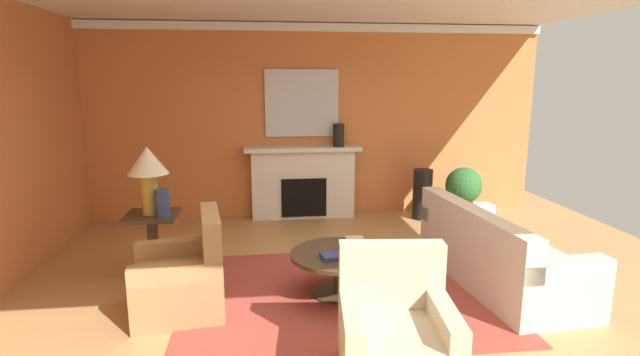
{
  "coord_description": "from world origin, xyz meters",
  "views": [
    {
      "loc": [
        -0.77,
        -4.58,
        2.16
      ],
      "look_at": [
        -0.08,
        1.04,
        1.0
      ],
      "focal_mm": 27.19,
      "sensor_mm": 36.0,
      "label": 1
    }
  ],
  "objects": [
    {
      "name": "sofa",
      "position": [
        1.7,
        0.05,
        0.3
      ],
      "size": [
        1.08,
        2.17,
        0.85
      ],
      "color": "beige",
      "rests_on": "ground_plane"
    },
    {
      "name": "wall_fireplace",
      "position": [
        0.0,
        3.04,
        1.5
      ],
      "size": [
        7.36,
        0.12,
        3.0
      ],
      "primitive_type": "cube",
      "color": "#CC723D",
      "rests_on": "ground_plane"
    },
    {
      "name": "armchair_near_window",
      "position": [
        -1.53,
        -0.19,
        0.31
      ],
      "size": [
        0.9,
        0.9,
        0.95
      ],
      "color": "#9E7A4C",
      "rests_on": "ground_plane"
    },
    {
      "name": "book_red_cover",
      "position": [
        -0.11,
        -0.17,
        0.47
      ],
      "size": [
        0.24,
        0.23,
        0.04
      ],
      "primitive_type": "cube",
      "rotation": [
        0.0,
        0.0,
        0.18
      ],
      "color": "navy",
      "rests_on": "coffee_table"
    },
    {
      "name": "area_rug",
      "position": [
        -0.01,
        -0.03,
        0.01
      ],
      "size": [
        3.12,
        2.45,
        0.01
      ],
      "primitive_type": "cube",
      "color": "#993D33",
      "rests_on": "ground_plane"
    },
    {
      "name": "vase_on_side_table",
      "position": [
        -1.84,
        0.65,
        0.85
      ],
      "size": [
        0.15,
        0.15,
        0.3
      ],
      "primitive_type": "cylinder",
      "color": "navy",
      "rests_on": "side_table"
    },
    {
      "name": "mantel_mirror",
      "position": [
        -0.12,
        2.95,
        1.79
      ],
      "size": [
        1.14,
        0.04,
        1.03
      ],
      "primitive_type": "cube",
      "color": "silver"
    },
    {
      "name": "armchair_facing_fireplace",
      "position": [
        0.17,
        -1.46,
        0.31
      ],
      "size": [
        0.88,
        0.88,
        0.95
      ],
      "color": "#C1B293",
      "rests_on": "ground_plane"
    },
    {
      "name": "book_art_folio",
      "position": [
        0.13,
        0.02,
        0.51
      ],
      "size": [
        0.26,
        0.17,
        0.03
      ],
      "primitive_type": "cube",
      "rotation": [
        0.0,
        0.0,
        0.01
      ],
      "color": "tan",
      "rests_on": "coffee_table"
    },
    {
      "name": "vase_tall_corner",
      "position": [
        1.72,
        2.53,
        0.39
      ],
      "size": [
        0.3,
        0.3,
        0.79
      ],
      "primitive_type": "cylinder",
      "color": "black",
      "rests_on": "ground_plane"
    },
    {
      "name": "book_small_novel",
      "position": [
        0.17,
        0.09,
        0.54
      ],
      "size": [
        0.2,
        0.21,
        0.03
      ],
      "primitive_type": "cube",
      "rotation": [
        0.0,
        0.0,
        -0.1
      ],
      "color": "tan",
      "rests_on": "coffee_table"
    },
    {
      "name": "table_lamp",
      "position": [
        -1.99,
        0.77,
        1.22
      ],
      "size": [
        0.44,
        0.44,
        0.75
      ],
      "color": "#B28E38",
      "rests_on": "side_table"
    },
    {
      "name": "fireplace",
      "position": [
        -0.12,
        2.83,
        0.54
      ],
      "size": [
        1.8,
        0.35,
        1.13
      ],
      "color": "white",
      "rests_on": "ground_plane"
    },
    {
      "name": "vase_mantel_right",
      "position": [
        0.43,
        2.78,
        1.31
      ],
      "size": [
        0.18,
        0.18,
        0.36
      ],
      "primitive_type": "cylinder",
      "color": "black",
      "rests_on": "fireplace"
    },
    {
      "name": "ground_plane",
      "position": [
        0.0,
        0.0,
        0.0
      ],
      "size": [
        8.79,
        8.79,
        0.0
      ],
      "primitive_type": "plane",
      "color": "tan"
    },
    {
      "name": "coffee_table",
      "position": [
        -0.01,
        -0.03,
        0.34
      ],
      "size": [
        1.0,
        1.0,
        0.45
      ],
      "color": "#3D2D1E",
      "rests_on": "ground_plane"
    },
    {
      "name": "potted_plant",
      "position": [
        2.32,
        2.38,
        0.49
      ],
      "size": [
        0.56,
        0.56,
        0.83
      ],
      "color": "#333333",
      "rests_on": "ground_plane"
    },
    {
      "name": "crown_moulding",
      "position": [
        0.0,
        2.96,
        2.92
      ],
      "size": [
        7.36,
        0.08,
        0.12
      ],
      "primitive_type": "cube",
      "color": "white"
    },
    {
      "name": "side_table",
      "position": [
        -1.99,
        0.77,
        0.4
      ],
      "size": [
        0.56,
        0.56,
        0.7
      ],
      "color": "#3D2D1E",
      "rests_on": "ground_plane"
    }
  ]
}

